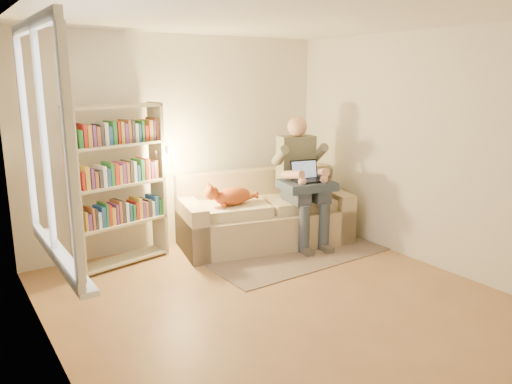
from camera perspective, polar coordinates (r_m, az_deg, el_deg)
floor at (r=4.82m, az=3.54°, el=-12.83°), size 4.50×4.50×0.00m
ceiling at (r=4.36m, az=4.05°, el=19.58°), size 4.00×4.50×0.02m
wall_left at (r=3.60m, az=-22.56°, el=-0.88°), size 0.02×4.50×2.60m
wall_right at (r=5.82m, az=19.77°, el=4.39°), size 0.02×4.50×2.60m
wall_back at (r=6.33m, az=-8.62°, el=5.67°), size 4.00×0.02×2.60m
window at (r=3.79m, az=-22.47°, el=0.95°), size 0.12×1.52×1.69m
sofa at (r=6.41m, az=0.81°, el=-2.96°), size 2.28×1.38×0.90m
person at (r=6.32m, az=5.17°, el=2.03°), size 0.58×0.80×1.61m
cat at (r=6.02m, az=-3.24°, el=-0.47°), size 0.74×0.35×0.27m
blanket at (r=6.22m, az=6.34°, el=0.83°), size 0.72×0.63×0.10m
laptop at (r=6.21m, az=6.31°, el=1.90°), size 0.41×0.36×0.32m
bookshelf at (r=5.72m, az=-15.46°, el=1.55°), size 1.24×0.49×1.82m
rug at (r=6.20m, az=4.11°, el=-6.70°), size 2.31×1.42×0.01m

